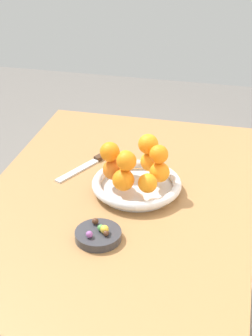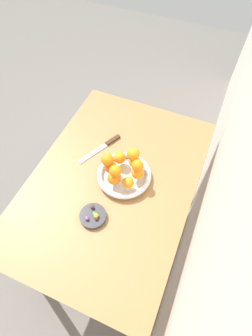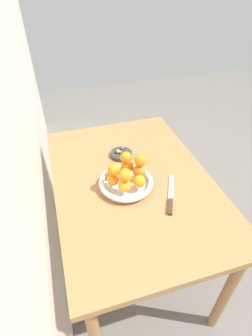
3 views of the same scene
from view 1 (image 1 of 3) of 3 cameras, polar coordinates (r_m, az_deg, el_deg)
name	(u,v)px [view 1 (image 1 of 3)]	position (r m, az deg, el deg)	size (l,w,h in m)	color
dining_table	(118,221)	(1.52, -0.85, -5.94)	(1.10, 0.76, 0.74)	#9E7042
fruit_bowl	(137,185)	(1.48, 1.19, -1.92)	(0.26, 0.26, 0.04)	silver
candy_dish	(97,235)	(1.30, -3.19, -7.44)	(0.12, 0.12, 0.02)	#333338
orange_0	(123,180)	(1.41, -0.30, -1.34)	(0.06, 0.06, 0.06)	orange
orange_1	(148,183)	(1.40, 2.41, -1.69)	(0.05, 0.05, 0.05)	orange
orange_2	(160,172)	(1.45, 3.74, -0.46)	(0.06, 0.06, 0.06)	orange
orange_3	(150,162)	(1.50, 2.68, 0.72)	(0.06, 0.06, 0.06)	orange
orange_4	(127,160)	(1.51, 0.07, 0.89)	(0.06, 0.06, 0.06)	orange
orange_5	(113,169)	(1.46, -1.41, -0.14)	(0.06, 0.06, 0.06)	orange
orange_6	(148,144)	(1.47, 2.48, 2.68)	(0.06, 0.06, 0.06)	orange
orange_7	(110,152)	(1.43, -1.81, 1.81)	(0.06, 0.06, 0.06)	orange
orange_8	(159,154)	(1.43, 3.65, 1.53)	(0.05, 0.05, 0.05)	orange
orange_9	(126,161)	(1.38, 0.05, 0.78)	(0.06, 0.06, 0.06)	orange
candy_ball_0	(89,234)	(1.27, -4.08, -7.35)	(0.02, 0.02, 0.02)	#8C4C99
candy_ball_1	(101,228)	(1.29, -2.82, -6.64)	(0.02, 0.02, 0.02)	#4C9947
candy_ball_2	(95,221)	(1.32, -3.42, -5.92)	(0.02, 0.02, 0.02)	#472819
candy_ball_3	(106,233)	(1.28, -2.22, -7.26)	(0.01, 0.01, 0.01)	#472819
candy_ball_4	(105,229)	(1.28, -2.40, -6.81)	(0.02, 0.02, 0.02)	gold
knife	(92,162)	(1.63, -3.74, 0.69)	(0.24, 0.13, 0.01)	#3F2819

